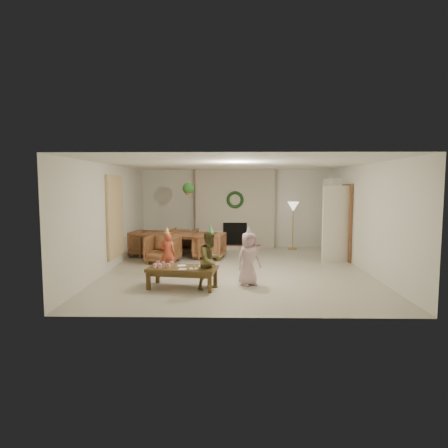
{
  "coord_description": "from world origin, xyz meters",
  "views": [
    {
      "loc": [
        -0.12,
        -9.38,
        2.03
      ],
      "look_at": [
        -0.3,
        0.4,
        1.05
      ],
      "focal_mm": 31.77,
      "sensor_mm": 36.0,
      "label": 1
    }
  ],
  "objects_px": {
    "dining_chair_left": "(146,243)",
    "child_plaid": "(211,260)",
    "dining_chair_near": "(163,249)",
    "dining_chair_right": "(209,245)",
    "dining_chair_far": "(183,240)",
    "coffee_table_top": "(182,269)",
    "child_red": "(168,254)",
    "dining_table": "(174,245)",
    "child_pink": "(249,259)"
  },
  "relations": [
    {
      "from": "child_red",
      "to": "child_plaid",
      "type": "bearing_deg",
      "value": 127.6
    },
    {
      "from": "dining_chair_right",
      "to": "child_red",
      "type": "relative_size",
      "value": 0.83
    },
    {
      "from": "dining_chair_left",
      "to": "child_pink",
      "type": "bearing_deg",
      "value": -127.9
    },
    {
      "from": "dining_chair_right",
      "to": "child_pink",
      "type": "height_order",
      "value": "child_pink"
    },
    {
      "from": "coffee_table_top",
      "to": "child_red",
      "type": "xyz_separation_m",
      "value": [
        -0.46,
        1.06,
        0.1
      ]
    },
    {
      "from": "coffee_table_top",
      "to": "child_plaid",
      "type": "height_order",
      "value": "child_plaid"
    },
    {
      "from": "dining_chair_far",
      "to": "coffee_table_top",
      "type": "height_order",
      "value": "dining_chair_far"
    },
    {
      "from": "dining_table",
      "to": "child_pink",
      "type": "distance_m",
      "value": 3.65
    },
    {
      "from": "dining_chair_far",
      "to": "dining_chair_left",
      "type": "xyz_separation_m",
      "value": [
        -0.97,
        -0.64,
        0.0
      ]
    },
    {
      "from": "dining_table",
      "to": "dining_chair_far",
      "type": "distance_m",
      "value": 0.82
    },
    {
      "from": "child_red",
      "to": "child_plaid",
      "type": "height_order",
      "value": "child_plaid"
    },
    {
      "from": "dining_chair_left",
      "to": "child_plaid",
      "type": "height_order",
      "value": "child_plaid"
    },
    {
      "from": "dining_table",
      "to": "dining_chair_near",
      "type": "distance_m",
      "value": 0.82
    },
    {
      "from": "child_plaid",
      "to": "dining_chair_near",
      "type": "bearing_deg",
      "value": 74.8
    },
    {
      "from": "dining_table",
      "to": "child_plaid",
      "type": "xyz_separation_m",
      "value": [
        1.21,
        -3.4,
        0.24
      ]
    },
    {
      "from": "dining_table",
      "to": "dining_chair_near",
      "type": "height_order",
      "value": "dining_chair_near"
    },
    {
      "from": "dining_chair_right",
      "to": "child_pink",
      "type": "xyz_separation_m",
      "value": [
        0.95,
        -2.86,
        0.17
      ]
    },
    {
      "from": "dining_chair_near",
      "to": "child_pink",
      "type": "relative_size",
      "value": 0.74
    },
    {
      "from": "dining_chair_near",
      "to": "dining_chair_far",
      "type": "xyz_separation_m",
      "value": [
        0.33,
        1.61,
        0.0
      ]
    },
    {
      "from": "dining_chair_near",
      "to": "coffee_table_top",
      "type": "distance_m",
      "value": 2.63
    },
    {
      "from": "dining_chair_far",
      "to": "dining_chair_left",
      "type": "bearing_deg",
      "value": 45.0
    },
    {
      "from": "dining_table",
      "to": "dining_chair_far",
      "type": "xyz_separation_m",
      "value": [
        0.17,
        0.81,
        0.03
      ]
    },
    {
      "from": "coffee_table_top",
      "to": "dining_chair_far",
      "type": "bearing_deg",
      "value": 105.28
    },
    {
      "from": "child_pink",
      "to": "dining_chair_far",
      "type": "bearing_deg",
      "value": 84.32
    },
    {
      "from": "dining_chair_near",
      "to": "child_red",
      "type": "distance_m",
      "value": 1.49
    },
    {
      "from": "dining_table",
      "to": "child_pink",
      "type": "relative_size",
      "value": 1.74
    },
    {
      "from": "dining_chair_right",
      "to": "dining_chair_near",
      "type": "bearing_deg",
      "value": -51.34
    },
    {
      "from": "dining_table",
      "to": "dining_chair_near",
      "type": "xyz_separation_m",
      "value": [
        -0.17,
        -0.81,
        0.03
      ]
    },
    {
      "from": "child_plaid",
      "to": "dining_chair_left",
      "type": "bearing_deg",
      "value": 76.34
    },
    {
      "from": "dining_chair_right",
      "to": "coffee_table_top",
      "type": "xyz_separation_m",
      "value": [
        -0.36,
        -3.1,
        0.02
      ]
    },
    {
      "from": "dining_table",
      "to": "dining_chair_right",
      "type": "distance_m",
      "value": 1.03
    },
    {
      "from": "child_red",
      "to": "child_pink",
      "type": "bearing_deg",
      "value": 150.95
    },
    {
      "from": "child_red",
      "to": "child_plaid",
      "type": "xyz_separation_m",
      "value": [
        1.02,
        -1.15,
        0.09
      ]
    },
    {
      "from": "dining_chair_left",
      "to": "dining_chair_far",
      "type": "bearing_deg",
      "value": -45.0
    },
    {
      "from": "dining_chair_right",
      "to": "child_plaid",
      "type": "height_order",
      "value": "child_plaid"
    },
    {
      "from": "dining_chair_near",
      "to": "dining_chair_right",
      "type": "height_order",
      "value": "same"
    },
    {
      "from": "dining_chair_right",
      "to": "dining_chair_left",
      "type": "bearing_deg",
      "value": -90.0
    },
    {
      "from": "dining_table",
      "to": "coffee_table_top",
      "type": "bearing_deg",
      "value": -67.27
    },
    {
      "from": "dining_table",
      "to": "child_pink",
      "type": "xyz_separation_m",
      "value": [
        1.96,
        -3.07,
        0.21
      ]
    },
    {
      "from": "dining_chair_right",
      "to": "child_plaid",
      "type": "bearing_deg",
      "value": 15.27
    },
    {
      "from": "child_plaid",
      "to": "child_red",
      "type": "bearing_deg",
      "value": 88.45
    },
    {
      "from": "child_red",
      "to": "child_pink",
      "type": "relative_size",
      "value": 0.9
    },
    {
      "from": "dining_chair_left",
      "to": "coffee_table_top",
      "type": "relative_size",
      "value": 0.6
    },
    {
      "from": "dining_table",
      "to": "dining_chair_far",
      "type": "relative_size",
      "value": 2.34
    },
    {
      "from": "child_red",
      "to": "dining_chair_right",
      "type": "bearing_deg",
      "value": -115.91
    },
    {
      "from": "coffee_table_top",
      "to": "child_plaid",
      "type": "bearing_deg",
      "value": -0.48
    },
    {
      "from": "dining_chair_near",
      "to": "coffee_table_top",
      "type": "relative_size",
      "value": 0.6
    },
    {
      "from": "dining_table",
      "to": "child_plaid",
      "type": "distance_m",
      "value": 3.61
    },
    {
      "from": "dining_chair_far",
      "to": "child_plaid",
      "type": "xyz_separation_m",
      "value": [
        1.05,
        -4.2,
        0.2
      ]
    },
    {
      "from": "dining_chair_right",
      "to": "coffee_table_top",
      "type": "distance_m",
      "value": 3.12
    }
  ]
}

